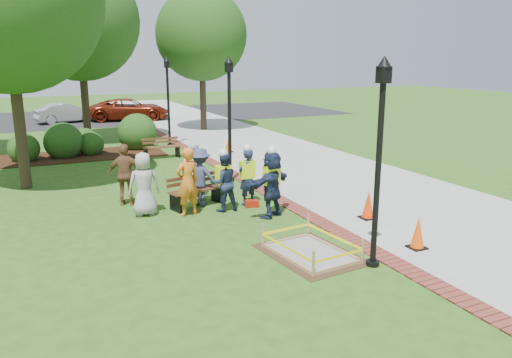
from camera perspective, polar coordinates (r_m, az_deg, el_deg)
name	(u,v)px	position (r m, az deg, el deg)	size (l,w,h in m)	color
ground	(258,230)	(12.61, 0.21, -5.82)	(100.00, 100.00, 0.00)	#285116
sidewalk	(265,150)	(23.44, 1.04, 3.38)	(6.00, 60.00, 0.02)	#9E9E99
brick_edging	(199,155)	(22.25, -6.54, 2.74)	(0.50, 60.00, 0.03)	maroon
mulch_bed	(82,156)	(23.25, -19.31, 2.54)	(7.00, 3.00, 0.05)	#381E0F
parking_lot	(103,117)	(38.34, -17.11, 6.81)	(36.00, 12.00, 0.01)	black
wet_concrete_pad	(311,244)	(11.08, 6.25, -7.44)	(1.95, 2.48, 0.55)	#47331E
bench_near	(197,197)	(14.55, -6.76, -2.05)	(1.76, 0.99, 0.90)	brown
bench_far	(162,152)	(21.83, -10.72, 3.08)	(1.60, 0.56, 0.86)	brown
cone_front	(418,234)	(11.85, 18.01, -5.96)	(0.38, 0.38, 0.76)	black
cone_back	(368,205)	(13.65, 12.71, -2.95)	(0.40, 0.40, 0.79)	black
cone_far	(229,145)	(22.80, -3.14, 3.95)	(0.38, 0.38, 0.74)	black
toolbox	(252,204)	(14.46, -0.49, -2.83)	(0.39, 0.22, 0.20)	#9D1C0C
lamp_near	(379,148)	(10.13, 13.92, 3.43)	(0.28, 0.28, 4.26)	black
lamp_mid	(229,110)	(17.06, -3.06, 7.85)	(0.28, 0.28, 4.26)	black
lamp_far	(168,95)	(24.65, -10.03, 9.47)	(0.28, 0.28, 4.26)	black
tree_back	(79,21)	(26.48, -19.60, 16.68)	(5.76, 5.76, 8.83)	#3D2D1E
tree_right	(201,35)	(29.91, -6.25, 16.04)	(5.24, 5.24, 8.10)	#3D2D1E
shrub_a	(25,161)	(22.92, -24.87, 1.83)	(1.28, 1.28, 1.28)	#1B4012
shrub_b	(65,157)	(23.22, -21.02, 2.33)	(1.64, 1.64, 1.64)	#1B4012
shrub_c	(92,155)	(23.38, -18.26, 2.63)	(1.13, 1.13, 1.13)	#1B4012
shrub_d	(138,149)	(24.32, -13.29, 3.37)	(1.82, 1.82, 1.82)	#1B4012
shrub_e	(86,151)	(24.58, -18.83, 3.10)	(1.13, 1.13, 1.13)	#1B4012
casual_person_a	(144,184)	(13.86, -12.68, -0.58)	(0.58, 0.40, 1.75)	#9F9F9F
casual_person_b	(187,182)	(13.64, -7.84, -0.32)	(0.67, 0.52, 1.88)	orange
casual_person_c	(193,171)	(15.29, -7.24, 0.92)	(0.64, 0.64, 1.72)	white
casual_person_d	(126,175)	(14.95, -14.65, 0.47)	(0.67, 0.54, 1.81)	brown
casual_person_e	(200,177)	(14.57, -6.37, 0.24)	(0.64, 0.61, 1.69)	#383D62
hivis_worker_a	(272,182)	(13.37, 1.79, -0.36)	(0.68, 0.58, 1.95)	#17283C
hivis_worker_b	(247,175)	(14.49, -1.00, 0.49)	(0.61, 0.49, 1.81)	#17223C
hivis_worker_c	(224,180)	(13.93, -3.73, -0.13)	(0.53, 0.34, 1.78)	#182540
parked_car_b	(67,123)	(35.68, -20.75, 6.05)	(4.31, 1.87, 1.40)	#A5A5AA
parked_car_c	(130,120)	(35.81, -14.17, 6.54)	(4.96, 2.16, 1.62)	maroon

